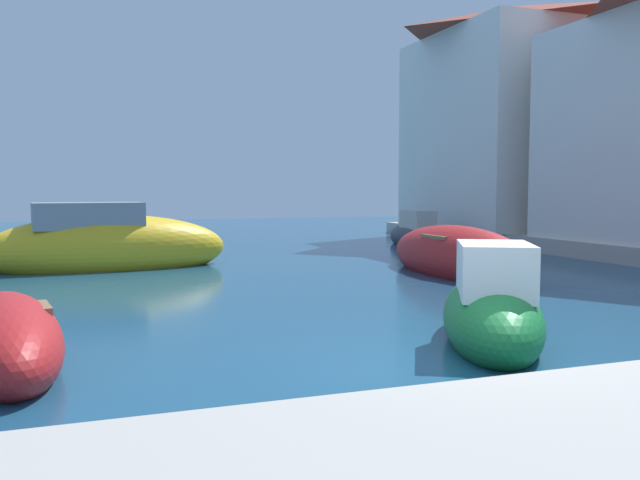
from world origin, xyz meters
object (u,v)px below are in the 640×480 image
moored_boat_0 (457,257)px  moored_boat_3 (107,246)px  moored_boat_2 (415,234)px  waterfront_building_annex (515,116)px  moored_boat_9 (492,313)px  moored_boat_4 (6,342)px

moored_boat_0 → moored_boat_3: moored_boat_3 is taller
moored_boat_2 → moored_boat_3: bearing=108.8°
moored_boat_3 → waterfront_building_annex: (16.05, 4.93, 4.42)m
moored_boat_3 → moored_boat_2: bearing=14.0°
moored_boat_9 → waterfront_building_annex: 19.91m
moored_boat_0 → moored_boat_4: 10.81m
waterfront_building_annex → moored_boat_0: bearing=-132.2°
waterfront_building_annex → moored_boat_9: bearing=-126.9°
moored_boat_3 → moored_boat_0: bearing=-33.1°
moored_boat_4 → waterfront_building_annex: waterfront_building_annex is taller
moored_boat_3 → moored_boat_4: size_ratio=1.74×
moored_boat_3 → moored_boat_9: (4.41, -10.55, -0.17)m
moored_boat_4 → moored_boat_9: bearing=-106.6°
moored_boat_4 → waterfront_building_annex: bearing=-58.6°
moored_boat_4 → waterfront_building_annex: (17.53, 14.65, 4.70)m
moored_boat_0 → moored_boat_4: (-9.28, -5.55, -0.12)m
moored_boat_3 → waterfront_building_annex: bearing=12.1°
moored_boat_4 → moored_boat_9: moored_boat_9 is taller
moored_boat_0 → moored_boat_9: bearing=152.4°
moored_boat_0 → waterfront_building_annex: (8.25, 9.10, 4.58)m
waterfront_building_annex → moored_boat_2: bearing=-167.1°
moored_boat_3 → moored_boat_4: moored_boat_3 is taller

